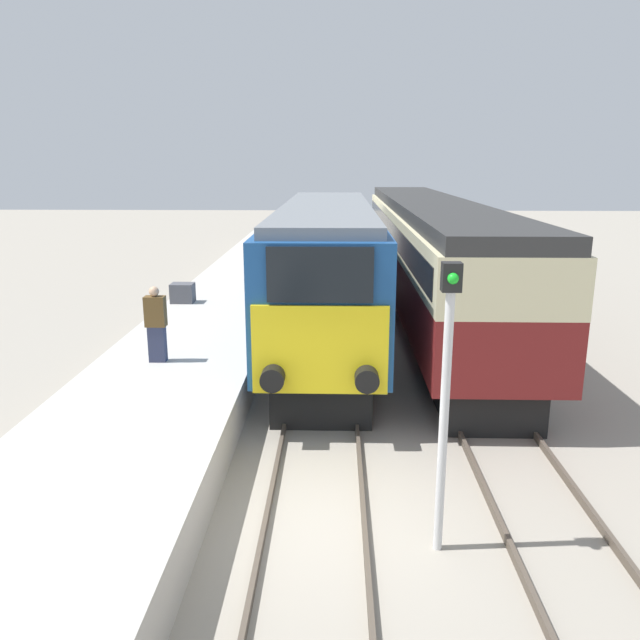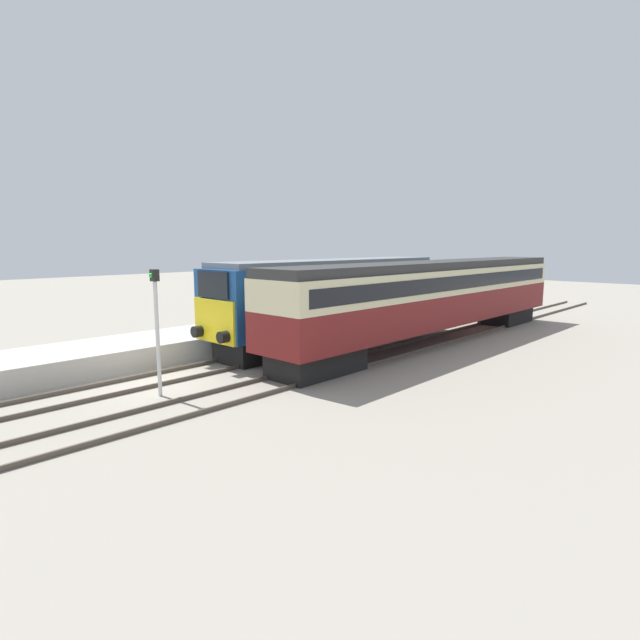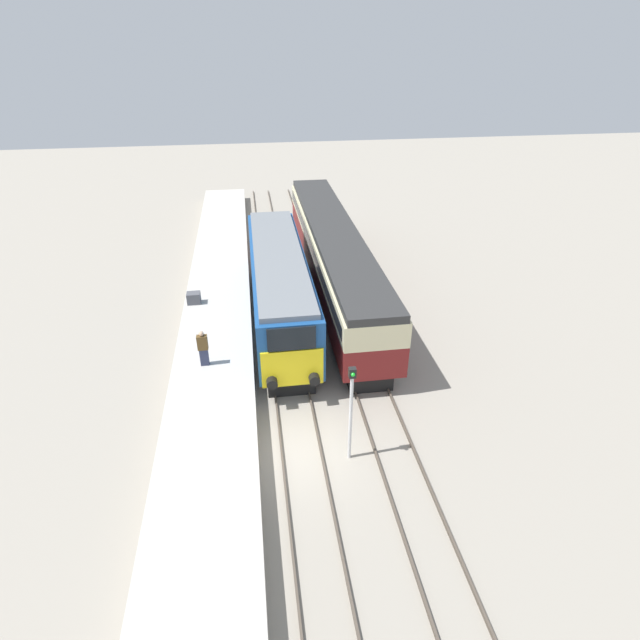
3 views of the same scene
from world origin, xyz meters
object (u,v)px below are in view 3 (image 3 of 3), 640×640
object	(u,v)px
passenger_carriage	(333,252)
luggage_crate	(194,298)
locomotive	(279,285)
person_on_platform	(203,348)
signal_post	(351,407)

from	to	relation	value
passenger_carriage	luggage_crate	distance (m)	8.32
luggage_crate	locomotive	bearing A→B (deg)	-15.79
passenger_carriage	person_on_platform	xyz separation A→B (m)	(-7.03, -8.19, -0.69)
locomotive	passenger_carriage	bearing A→B (deg)	46.43
passenger_carriage	luggage_crate	size ratio (longest dim) A/B	29.99
person_on_platform	luggage_crate	world-z (taller)	person_on_platform
luggage_crate	signal_post	bearing A→B (deg)	-61.32
locomotive	luggage_crate	xyz separation A→B (m)	(-4.50, 1.27, -1.05)
person_on_platform	signal_post	bearing A→B (deg)	-45.65
locomotive	luggage_crate	distance (m)	4.80
passenger_carriage	signal_post	bearing A→B (deg)	-97.10
passenger_carriage	luggage_crate	xyz separation A→B (m)	(-7.90, -2.30, -1.22)
passenger_carriage	signal_post	world-z (taller)	signal_post
locomotive	passenger_carriage	xyz separation A→B (m)	(3.40, 3.57, 0.17)
person_on_platform	passenger_carriage	bearing A→B (deg)	49.39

